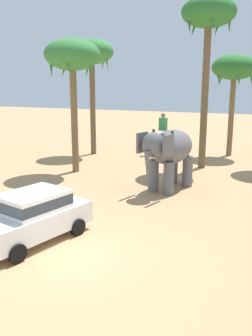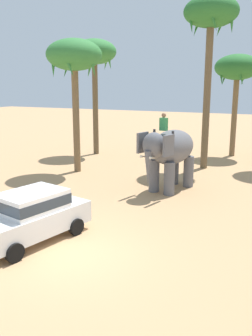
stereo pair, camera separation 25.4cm
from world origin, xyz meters
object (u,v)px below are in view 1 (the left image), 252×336
(car_sedan_foreground, at_px, (33,215))
(palm_tree_far_back, at_px, (209,19))
(palm_tree_left_of_road, at_px, (92,55))
(palm_tree_leaning_seaward, at_px, (234,70))
(palm_tree_behind_elephant, at_px, (72,58))
(elephant_with_mahout, at_px, (169,151))

(car_sedan_foreground, relative_size, palm_tree_far_back, 0.43)
(palm_tree_left_of_road, distance_m, palm_tree_leaning_seaward, 10.28)
(palm_tree_behind_elephant, bearing_deg, palm_tree_leaning_seaward, 51.12)
(palm_tree_behind_elephant, height_order, palm_tree_leaning_seaward, palm_tree_behind_elephant)
(car_sedan_foreground, bearing_deg, elephant_with_mahout, 75.10)
(car_sedan_foreground, bearing_deg, palm_tree_leaning_seaward, 80.18)
(car_sedan_foreground, height_order, palm_tree_leaning_seaward, palm_tree_leaning_seaward)
(car_sedan_foreground, distance_m, palm_tree_behind_elephant, 11.60)
(elephant_with_mahout, relative_size, palm_tree_leaning_seaward, 0.55)
(elephant_with_mahout, bearing_deg, palm_tree_leaning_seaward, 84.00)
(elephant_with_mahout, distance_m, palm_tree_behind_elephant, 8.01)
(palm_tree_behind_elephant, bearing_deg, palm_tree_far_back, 33.01)
(elephant_with_mahout, xyz_separation_m, palm_tree_left_of_road, (-8.36, 6.84, 5.27))
(elephant_with_mahout, distance_m, palm_tree_leaning_seaward, 11.52)
(palm_tree_behind_elephant, distance_m, palm_tree_leaning_seaward, 11.96)
(palm_tree_behind_elephant, bearing_deg, car_sedan_foreground, -64.70)
(palm_tree_left_of_road, bearing_deg, palm_tree_behind_elephant, -70.14)
(palm_tree_behind_elephant, height_order, palm_tree_left_of_road, palm_tree_left_of_road)
(car_sedan_foreground, relative_size, palm_tree_behind_elephant, 0.56)
(car_sedan_foreground, distance_m, palm_tree_far_back, 15.83)
(palm_tree_far_back, relative_size, palm_tree_leaning_seaward, 1.40)
(palm_tree_behind_elephant, relative_size, palm_tree_far_back, 0.76)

